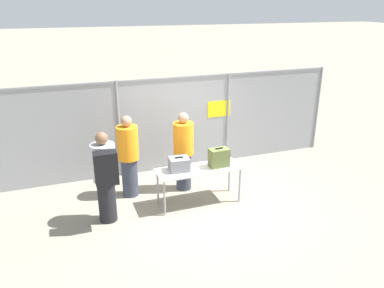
{
  "coord_description": "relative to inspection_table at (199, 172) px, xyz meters",
  "views": [
    {
      "loc": [
        -2.51,
        -6.29,
        3.83
      ],
      "look_at": [
        -0.03,
        0.6,
        1.05
      ],
      "focal_mm": 35.0,
      "sensor_mm": 36.0,
      "label": 1
    }
  ],
  "objects": [
    {
      "name": "security_worker_far",
      "position": [
        -1.25,
        0.79,
        0.22
      ],
      "size": [
        0.43,
        0.43,
        1.74
      ],
      "rotation": [
        0.0,
        0.0,
        3.1
      ],
      "color": "#383D4C",
      "rests_on": "ground_plane"
    },
    {
      "name": "inspection_table",
      "position": [
        0.0,
        0.0,
        0.0
      ],
      "size": [
        1.7,
        0.61,
        0.75
      ],
      "color": "silver",
      "rests_on": "ground_plane"
    },
    {
      "name": "utility_trailer",
      "position": [
        0.6,
        4.46,
        -0.31
      ],
      "size": [
        4.04,
        2.08,
        0.61
      ],
      "color": "#B2B2B7",
      "rests_on": "ground_plane"
    },
    {
      "name": "security_worker_near",
      "position": [
        -0.09,
        0.69,
        0.21
      ],
      "size": [
        0.43,
        0.43,
        1.72
      ],
      "rotation": [
        0.0,
        0.0,
        3.26
      ],
      "color": "#383D4C",
      "rests_on": "ground_plane"
    },
    {
      "name": "traveler_hooded",
      "position": [
        -1.83,
        -0.11,
        0.27
      ],
      "size": [
        0.43,
        0.67,
        1.74
      ],
      "rotation": [
        0.0,
        0.0,
        -0.11
      ],
      "color": "black",
      "rests_on": "ground_plane"
    },
    {
      "name": "fence_section",
      "position": [
        0.1,
        1.83,
        0.49
      ],
      "size": [
        8.14,
        0.07,
        2.24
      ],
      "color": "gray",
      "rests_on": "ground_plane"
    },
    {
      "name": "ground_plane",
      "position": [
        0.1,
        0.0,
        -0.68
      ],
      "size": [
        120.0,
        120.0,
        0.0
      ],
      "primitive_type": "plane",
      "color": "gray"
    },
    {
      "name": "suitcase_olive",
      "position": [
        0.41,
        -0.02,
        0.26
      ],
      "size": [
        0.4,
        0.25,
        0.4
      ],
      "color": "#566033",
      "rests_on": "inspection_table"
    },
    {
      "name": "suitcase_grey",
      "position": [
        -0.39,
        0.06,
        0.2
      ],
      "size": [
        0.42,
        0.36,
        0.28
      ],
      "color": "slate",
      "rests_on": "inspection_table"
    }
  ]
}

